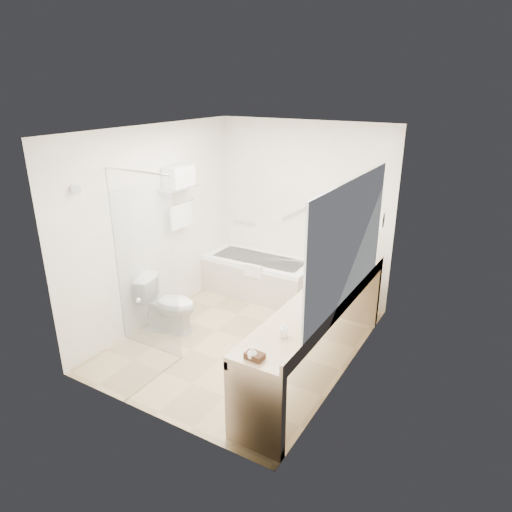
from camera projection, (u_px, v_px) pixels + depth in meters
The scene contains 25 objects.
floor at pixel (244, 339), 5.61m from camera, with size 3.20×3.20×0.00m, color tan.
ceiling at pixel (241, 130), 4.72m from camera, with size 2.60×3.20×0.10m, color silver.
wall_back at pixel (303, 211), 6.45m from camera, with size 2.60×0.10×2.50m, color white.
wall_front at pixel (143, 297), 3.88m from camera, with size 2.60×0.10×2.50m, color white.
wall_left at pixel (156, 226), 5.78m from camera, with size 0.10×3.20×2.50m, color white.
wall_right at pixel (353, 266), 4.55m from camera, with size 0.10×3.20×2.50m, color white.
bathtub at pixel (259, 276), 6.75m from camera, with size 1.60×0.73×0.59m.
grab_bar_short at pixel (244, 222), 6.98m from camera, with size 0.03×0.03×0.40m, color silver.
grab_bar_long at pixel (298, 211), 6.44m from camera, with size 0.03×0.03×0.60m, color silver.
shower_enclosure at pixel (145, 275), 4.78m from camera, with size 0.96×0.91×2.11m.
towel_shelf at pixel (179, 183), 5.82m from camera, with size 0.24×0.55×0.81m.
vanity_counter at pixel (318, 319), 4.77m from camera, with size 0.55×2.70×0.95m.
sink at pixel (336, 290), 5.02m from camera, with size 0.40×0.52×0.14m, color white.
faucet at pixel (349, 284), 4.91m from camera, with size 0.03×0.03×0.14m, color silver.
mirror at pixel (349, 241), 4.32m from camera, with size 0.02×2.00×1.20m, color silver.
hairdryer_unit at pixel (380, 220), 5.34m from camera, with size 0.08×0.10×0.18m, color white.
toilet at pixel (168, 304), 5.72m from camera, with size 0.40×0.72×0.70m, color white.
amenity_basket at pixel (255, 356), 3.71m from camera, with size 0.15×0.10×0.05m, color #412817.
soap_bottle_a at pixel (284, 334), 4.03m from camera, with size 0.06×0.13×0.06m, color white.
soap_bottle_b at pixel (252, 354), 3.71m from camera, with size 0.09×0.11×0.09m, color white.
water_bottle_left at pixel (347, 269), 5.29m from camera, with size 0.06×0.06×0.19m.
water_bottle_mid at pixel (349, 267), 5.30m from camera, with size 0.06×0.06×0.21m.
water_bottle_right at pixel (364, 257), 5.65m from camera, with size 0.05×0.05×0.17m.
drinking_glass_near at pixel (327, 280), 5.09m from camera, with size 0.07×0.07×0.10m, color silver.
drinking_glass_far at pixel (332, 275), 5.24m from camera, with size 0.06×0.06×0.08m, color silver.
Camera 1 is at (2.61, -4.12, 2.97)m, focal length 32.00 mm.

